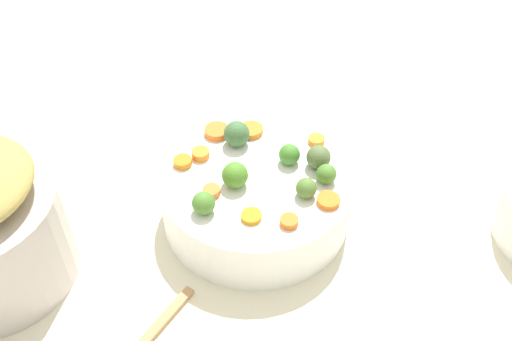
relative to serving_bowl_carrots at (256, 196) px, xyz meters
name	(u,v)px	position (x,y,z in m)	size (l,w,h in m)	color
tabletop	(282,211)	(0.01, 0.04, -0.05)	(2.40, 2.40, 0.02)	beige
serving_bowl_carrots	(256,196)	(0.00, 0.00, 0.00)	(0.29, 0.29, 0.09)	white
carrot_slice_0	(251,216)	(0.07, -0.05, 0.05)	(0.03, 0.03, 0.01)	orange
carrot_slice_1	(217,131)	(-0.11, 0.00, 0.05)	(0.04, 0.04, 0.01)	orange
carrot_slice_2	(289,221)	(0.10, -0.01, 0.05)	(0.03, 0.03, 0.01)	orange
carrot_slice_3	(183,162)	(-0.08, -0.08, 0.05)	(0.03, 0.03, 0.01)	orange
carrot_slice_4	(254,129)	(-0.09, 0.05, 0.05)	(0.04, 0.04, 0.01)	orange
carrot_slice_5	(212,191)	(0.00, -0.07, 0.05)	(0.03, 0.03, 0.01)	orange
carrot_slice_6	(316,140)	(-0.01, 0.12, 0.05)	(0.03, 0.03, 0.01)	orange
carrot_slice_7	(201,154)	(-0.08, -0.05, 0.05)	(0.03, 0.03, 0.01)	orange
carrot_slice_8	(328,200)	(0.10, 0.06, 0.05)	(0.03, 0.03, 0.01)	orange
brussels_sprout_0	(319,157)	(0.03, 0.09, 0.06)	(0.04, 0.04, 0.04)	#566B3C
brussels_sprout_1	(289,154)	(0.00, 0.06, 0.06)	(0.03, 0.03, 0.03)	#42822D
brussels_sprout_2	(326,174)	(0.06, 0.08, 0.06)	(0.03, 0.03, 0.03)	#4F8131
brussels_sprout_3	(306,188)	(0.07, 0.04, 0.06)	(0.03, 0.03, 0.03)	#557A34
brussels_sprout_4	(204,203)	(0.02, -0.10, 0.06)	(0.03, 0.03, 0.03)	#4F8431
brussels_sprout_5	(235,175)	(0.00, -0.04, 0.06)	(0.04, 0.04, 0.04)	#4E8829
brussels_sprout_6	(237,134)	(-0.08, 0.01, 0.06)	(0.04, 0.04, 0.04)	#426D3F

